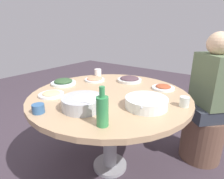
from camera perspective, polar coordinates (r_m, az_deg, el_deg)
ground at (r=1.87m, az=-0.63°, el=-22.56°), size 8.00×8.00×0.00m
round_dining_table at (r=1.53m, az=-0.71°, el=-4.53°), size 1.28×1.28×0.72m
rice_bowl at (r=1.23m, az=-8.98°, el=-3.98°), size 0.28×0.28×0.09m
soup_bowl at (r=1.26m, az=10.55°, el=-4.03°), size 0.31×0.29×0.07m
dish_stirfry at (r=1.66m, az=15.56°, el=0.65°), size 0.19×0.19×0.04m
dish_eggplant at (r=1.83m, az=5.42°, el=3.16°), size 0.24×0.24×0.05m
dish_noodles at (r=1.52m, az=-18.23°, el=-1.35°), size 0.20×0.20×0.03m
dish_shrimp at (r=1.85m, az=-5.40°, el=3.22°), size 0.20×0.20×0.04m
dish_greens at (r=1.78m, az=-14.77°, el=2.24°), size 0.23×0.23×0.05m
green_bottle at (r=0.99m, az=-2.99°, el=-6.45°), size 0.07×0.07×0.23m
tea_cup_near at (r=1.25m, az=-21.81°, el=-5.49°), size 0.08×0.08×0.06m
tea_cup_far at (r=1.34m, az=21.45°, el=-3.53°), size 0.06×0.06×0.07m
tea_cup_side at (r=2.04m, az=-4.37°, el=5.31°), size 0.07×0.07×0.07m
stool_for_diner_left at (r=2.04m, az=25.96°, el=-13.08°), size 0.38×0.38×0.44m
diner_left at (r=1.83m, az=28.36°, el=1.47°), size 0.47×0.47×0.76m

